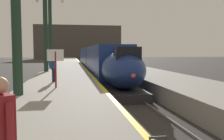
# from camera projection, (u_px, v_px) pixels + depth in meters

# --- Properties ---
(platform_left) EXTENTS (4.80, 110.00, 1.05)m
(platform_left) POSITION_uv_depth(u_px,v_px,m) (65.00, 75.00, 26.87)
(platform_left) COLOR gray
(platform_left) RESTS_ON ground
(platform_right) EXTENTS (4.80, 110.00, 1.05)m
(platform_right) POSITION_uv_depth(u_px,v_px,m) (137.00, 74.00, 28.22)
(platform_right) COLOR gray
(platform_right) RESTS_ON ground
(platform_left_safety_stripe) EXTENTS (0.20, 107.80, 0.01)m
(platform_left_safety_stripe) POSITION_uv_depth(u_px,v_px,m) (86.00, 70.00, 27.21)
(platform_left_safety_stripe) COLOR yellow
(platform_left_safety_stripe) RESTS_ON platform_left
(rail_main_left) EXTENTS (0.08, 110.00, 0.12)m
(rail_main_left) POSITION_uv_depth(u_px,v_px,m) (93.00, 76.00, 30.16)
(rail_main_left) COLOR slate
(rail_main_left) RESTS_ON ground
(rail_main_right) EXTENTS (0.08, 110.00, 0.12)m
(rail_main_right) POSITION_uv_depth(u_px,v_px,m) (105.00, 76.00, 30.41)
(rail_main_right) COLOR slate
(rail_main_right) RESTS_ON ground
(highspeed_train_main) EXTENTS (2.92, 37.21, 3.60)m
(highspeed_train_main) POSITION_uv_depth(u_px,v_px,m) (98.00, 60.00, 31.75)
(highspeed_train_main) COLOR navy
(highspeed_train_main) RESTS_ON ground
(station_column_far) EXTENTS (4.00, 0.68, 8.58)m
(station_column_far) POSITION_uv_depth(u_px,v_px,m) (45.00, 19.00, 24.55)
(station_column_far) COLOR #1E3828
(station_column_far) RESTS_ON platform_left
(station_column_distant) EXTENTS (4.00, 0.68, 9.15)m
(station_column_distant) POSITION_uv_depth(u_px,v_px,m) (50.00, 23.00, 30.52)
(station_column_distant) COLOR #1E3828
(station_column_distant) RESTS_ON platform_left
(passenger_near_edge) EXTENTS (0.41, 0.46, 1.69)m
(passenger_near_edge) POSITION_uv_depth(u_px,v_px,m) (1.00, 132.00, 3.11)
(passenger_near_edge) COLOR #23232D
(passenger_near_edge) RESTS_ON platform_left
(passenger_mid_platform) EXTENTS (0.38, 0.50, 1.69)m
(passenger_mid_platform) POSITION_uv_depth(u_px,v_px,m) (54.00, 67.00, 16.32)
(passenger_mid_platform) COLOR #23232D
(passenger_mid_platform) RESTS_ON platform_left
(departure_info_board) EXTENTS (0.90, 0.10, 2.12)m
(departure_info_board) POSITION_uv_depth(u_px,v_px,m) (55.00, 61.00, 13.64)
(departure_info_board) COLOR maroon
(departure_info_board) RESTS_ON platform_left
(terminus_back_wall) EXTENTS (36.00, 2.00, 14.00)m
(terminus_back_wall) POSITION_uv_depth(u_px,v_px,m) (78.00, 42.00, 103.02)
(terminus_back_wall) COLOR #4C4742
(terminus_back_wall) RESTS_ON ground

